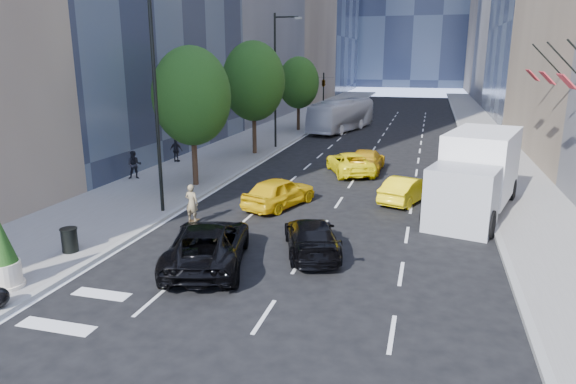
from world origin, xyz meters
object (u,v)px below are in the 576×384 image
(trash_can, at_px, (70,241))
(planter_shrub, at_px, (0,251))
(skateboarder, at_px, (192,205))
(city_bus, at_px, (342,115))
(black_sedan_lincoln, at_px, (208,244))
(black_sedan_mercedes, at_px, (312,237))
(box_truck, at_px, (476,173))

(trash_can, bearing_deg, planter_shrub, -89.54)
(skateboarder, bearing_deg, city_bus, -86.34)
(trash_can, bearing_deg, black_sedan_lincoln, 5.91)
(trash_can, relative_size, planter_shrub, 0.35)
(black_sedan_mercedes, distance_m, box_truck, 9.37)
(skateboarder, xyz_separation_m, trash_can, (-2.66, -4.54, -0.25))
(black_sedan_lincoln, distance_m, city_bus, 34.51)
(planter_shrub, bearing_deg, black_sedan_mercedes, 33.82)
(black_sedan_mercedes, bearing_deg, black_sedan_lincoln, 12.98)
(black_sedan_lincoln, height_order, city_bus, city_bus)
(planter_shrub, bearing_deg, skateboarder, 70.90)
(black_sedan_lincoln, distance_m, box_truck, 12.99)
(black_sedan_mercedes, distance_m, city_bus, 32.79)
(black_sedan_mercedes, relative_size, box_truck, 0.55)
(black_sedan_mercedes, height_order, trash_can, black_sedan_mercedes)
(skateboarder, relative_size, city_bus, 0.15)
(city_bus, bearing_deg, black_sedan_lincoln, -74.51)
(planter_shrub, bearing_deg, trash_can, 90.46)
(planter_shrub, bearing_deg, box_truck, 41.12)
(box_truck, bearing_deg, black_sedan_lincoln, -120.97)
(box_truck, distance_m, planter_shrub, 19.18)
(black_sedan_mercedes, distance_m, planter_shrub, 10.08)
(black_sedan_lincoln, relative_size, box_truck, 0.67)
(trash_can, xyz_separation_m, planter_shrub, (0.02, -3.06, 0.74))
(city_bus, relative_size, box_truck, 1.33)
(black_sedan_mercedes, xyz_separation_m, planter_shrub, (-8.36, -5.60, 0.67))
(skateboarder, height_order, city_bus, city_bus)
(black_sedan_mercedes, bearing_deg, box_truck, -149.98)
(trash_can, bearing_deg, black_sedan_mercedes, 16.84)
(city_bus, bearing_deg, trash_can, -82.99)
(city_bus, bearing_deg, skateboarder, -78.99)
(city_bus, bearing_deg, planter_shrub, -82.43)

